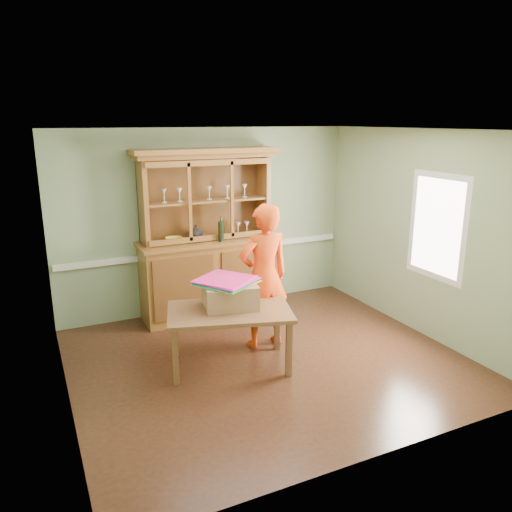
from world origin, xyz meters
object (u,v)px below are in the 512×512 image
dining_table (230,317)px  person (264,276)px  china_hutch (209,259)px  cardboard_box (230,295)px

dining_table → person: person is taller
dining_table → person: (0.61, 0.35, 0.30)m
china_hutch → person: 1.33m
china_hutch → cardboard_box: 1.59m
dining_table → cardboard_box: size_ratio=2.65×
cardboard_box → person: person is taller
china_hutch → dining_table: (-0.36, -1.66, -0.23)m
china_hutch → dining_table: bearing=-102.2°
china_hutch → cardboard_box: bearing=-101.2°
china_hutch → cardboard_box: size_ratio=4.05×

